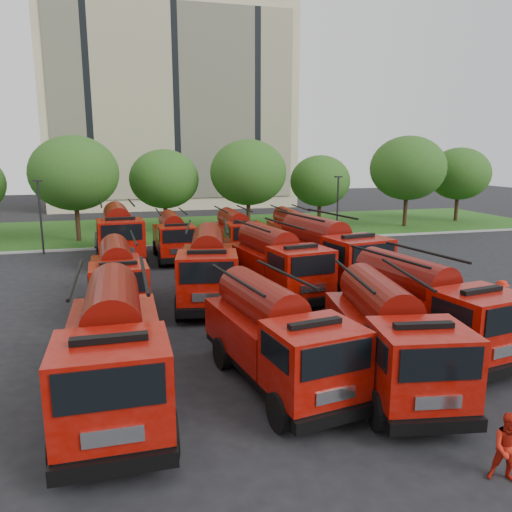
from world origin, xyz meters
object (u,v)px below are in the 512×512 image
(fire_truck_7, at_px, (327,253))
(firefighter_3, at_px, (499,317))
(fire_truck_6, at_px, (277,262))
(firefighter_5, at_px, (373,289))
(fire_truck_9, at_px, (173,236))
(fire_truck_11, at_px, (294,232))
(fire_truck_8, at_px, (119,233))
(fire_truck_4, at_px, (118,277))
(fire_truck_0, at_px, (114,349))
(firefighter_1, at_px, (506,481))
(fire_truck_1, at_px, (276,335))
(fire_truck_2, at_px, (389,335))
(fire_truck_5, at_px, (208,267))
(firefighter_4, at_px, (245,313))
(fire_truck_3, at_px, (424,305))
(fire_truck_10, at_px, (236,234))

(fire_truck_7, bearing_deg, firefighter_3, -61.50)
(fire_truck_6, bearing_deg, firefighter_5, -12.09)
(fire_truck_9, height_order, fire_truck_11, fire_truck_11)
(fire_truck_8, bearing_deg, firefighter_3, -48.94)
(fire_truck_7, distance_m, fire_truck_9, 11.56)
(fire_truck_9, distance_m, firefighter_5, 13.90)
(fire_truck_8, xyz_separation_m, firefighter_3, (15.85, -16.01, -1.79))
(fire_truck_4, bearing_deg, firefighter_3, -20.65)
(fire_truck_9, height_order, firefighter_3, fire_truck_9)
(fire_truck_0, xyz_separation_m, fire_truck_11, (11.80, 19.37, -0.22))
(fire_truck_4, relative_size, firefighter_3, 4.14)
(firefighter_1, height_order, firefighter_3, firefighter_3)
(firefighter_1, relative_size, firefighter_5, 1.01)
(fire_truck_1, height_order, fire_truck_2, fire_truck_2)
(fire_truck_0, bearing_deg, fire_truck_11, 58.31)
(firefighter_3, bearing_deg, firefighter_1, 40.33)
(firefighter_1, bearing_deg, fire_truck_9, 130.53)
(fire_truck_4, bearing_deg, firefighter_1, -63.14)
(fire_truck_6, relative_size, fire_truck_7, 0.92)
(fire_truck_6, bearing_deg, fire_truck_5, 174.67)
(fire_truck_6, height_order, firefighter_5, fire_truck_6)
(fire_truck_4, bearing_deg, firefighter_4, -22.15)
(fire_truck_3, relative_size, firefighter_3, 4.53)
(fire_truck_2, distance_m, fire_truck_11, 20.35)
(fire_truck_4, bearing_deg, fire_truck_10, 50.65)
(fire_truck_7, relative_size, fire_truck_9, 1.25)
(fire_truck_6, height_order, fire_truck_7, fire_truck_7)
(fire_truck_1, xyz_separation_m, fire_truck_3, (5.94, 1.31, 0.07))
(fire_truck_1, bearing_deg, firefighter_5, 38.50)
(fire_truck_3, relative_size, fire_truck_11, 1.12)
(fire_truck_3, relative_size, fire_truck_7, 0.90)
(fire_truck_4, distance_m, fire_truck_11, 15.70)
(fire_truck_0, relative_size, fire_truck_10, 1.12)
(fire_truck_1, relative_size, fire_truck_2, 0.98)
(fire_truck_2, bearing_deg, firefighter_5, 73.58)
(firefighter_4, bearing_deg, firefighter_5, -103.28)
(fire_truck_3, bearing_deg, fire_truck_4, 134.99)
(fire_truck_2, bearing_deg, fire_truck_9, 111.90)
(fire_truck_9, distance_m, firefighter_4, 12.66)
(fire_truck_6, relative_size, fire_truck_8, 0.95)
(fire_truck_0, distance_m, fire_truck_11, 22.68)
(fire_truck_2, height_order, fire_truck_7, fire_truck_7)
(fire_truck_0, distance_m, fire_truck_10, 20.78)
(fire_truck_6, relative_size, firefighter_3, 4.63)
(fire_truck_2, relative_size, fire_truck_5, 0.94)
(fire_truck_2, bearing_deg, fire_truck_6, 101.51)
(fire_truck_9, relative_size, fire_truck_10, 0.98)
(fire_truck_10, bearing_deg, fire_truck_7, -73.52)
(fire_truck_4, relative_size, firefighter_1, 4.28)
(firefighter_4, bearing_deg, fire_truck_9, -20.90)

